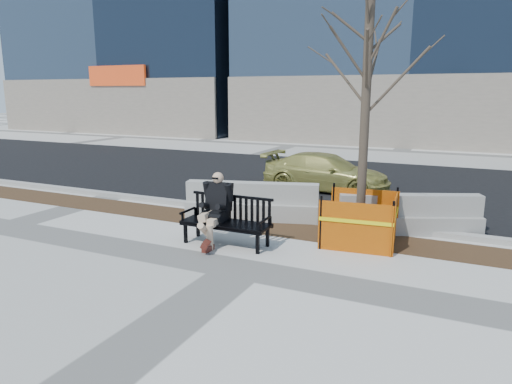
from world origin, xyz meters
TOP-DOWN VIEW (x-y plane):
  - ground at (0.00, 0.00)m, footprint 120.00×120.00m
  - mulch_strip at (0.00, 2.60)m, footprint 40.00×1.20m
  - asphalt_street at (0.00, 8.80)m, footprint 60.00×10.40m
  - curb at (0.00, 3.55)m, footprint 60.00×0.25m
  - bench at (-0.91, 1.08)m, footprint 1.90×0.70m
  - seated_man at (-1.17, 1.13)m, footprint 0.65×1.08m
  - tree_fence at (1.55, 2.39)m, footprint 2.40×2.40m
  - sedan at (-0.64, 7.20)m, footprint 4.14×1.89m
  - jersey_barrier_left at (-1.28, 3.09)m, footprint 3.31×1.53m
  - jersey_barrier_right at (2.39, 3.54)m, footprint 3.09×1.80m

SIDE VIEW (x-z plane):
  - ground at x=0.00m, z-range 0.00..0.00m
  - bench at x=-0.91m, z-range -0.51..0.51m
  - seated_man at x=-1.17m, z-range -0.75..0.75m
  - tree_fence at x=1.55m, z-range -2.74..2.74m
  - sedan at x=-0.64m, z-range -0.59..0.59m
  - jersey_barrier_left at x=-1.28m, z-range -0.47..0.47m
  - jersey_barrier_right at x=2.39m, z-range -0.44..0.44m
  - asphalt_street at x=0.00m, z-range 0.00..0.01m
  - mulch_strip at x=0.00m, z-range -0.01..0.01m
  - curb at x=0.00m, z-range 0.00..0.12m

